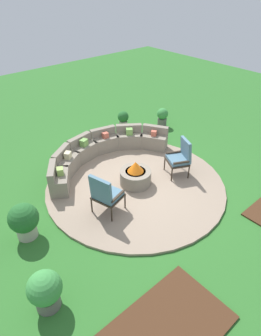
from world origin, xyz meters
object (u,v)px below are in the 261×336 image
object	(u,v)px
lounge_chair_front_right	(180,156)
potted_plant_1	(24,220)
lounge_chair_front_left	(105,194)
potted_plant_2	(45,290)
curved_stone_bench	(102,151)
fire_pit	(135,175)
potted_plant_0	(123,119)
potted_plant_3	(162,117)

from	to	relation	value
lounge_chair_front_right	potted_plant_1	distance (m)	4.24
lounge_chair_front_left	potted_plant_2	size ratio (longest dim) A/B	1.37
potted_plant_1	lounge_chair_front_right	bearing A→B (deg)	-8.75
lounge_chair_front_left	lounge_chair_front_right	world-z (taller)	lounge_chair_front_left
curved_stone_bench	potted_plant_2	size ratio (longest dim) A/B	5.19
fire_pit	lounge_chair_front_right	xyz separation A→B (m)	(1.23, -0.45, 0.29)
lounge_chair_front_left	potted_plant_1	world-z (taller)	lounge_chair_front_left
potted_plant_0	potted_plant_3	xyz separation A→B (m)	(1.13, -0.86, 0.04)
potted_plant_0	lounge_chair_front_right	bearing A→B (deg)	-102.79
potted_plant_0	potted_plant_2	xyz separation A→B (m)	(-5.37, -4.43, 0.10)
lounge_chair_front_left	potted_plant_2	xyz separation A→B (m)	(-2.13, -1.17, -0.19)
lounge_chair_front_right	potted_plant_0	xyz separation A→B (m)	(0.76, 3.33, -0.28)
potted_plant_1	curved_stone_bench	bearing A→B (deg)	24.25
lounge_chair_front_right	potted_plant_3	xyz separation A→B (m)	(1.89, 2.47, -0.24)
potted_plant_0	potted_plant_1	xyz separation A→B (m)	(-4.95, -2.69, 0.13)
potted_plant_2	potted_plant_0	bearing A→B (deg)	39.49
lounge_chair_front_right	fire_pit	bearing A→B (deg)	96.19
curved_stone_bench	lounge_chair_front_left	distance (m)	2.34
fire_pit	potted_plant_0	distance (m)	3.50
curved_stone_bench	lounge_chair_front_right	xyz separation A→B (m)	(1.19, -2.00, 0.26)
lounge_chair_front_left	lounge_chair_front_right	bearing A→B (deg)	72.52
potted_plant_3	potted_plant_2	bearing A→B (deg)	-151.28
fire_pit	lounge_chair_front_left	distance (m)	1.35
curved_stone_bench	potted_plant_3	xyz separation A→B (m)	(3.08, 0.47, 0.02)
fire_pit	curved_stone_bench	distance (m)	1.55
fire_pit	potted_plant_3	world-z (taller)	fire_pit
curved_stone_bench	potted_plant_0	bearing A→B (deg)	34.46
fire_pit	potted_plant_3	distance (m)	3.71
potted_plant_1	potted_plant_2	size ratio (longest dim) A/B	1.06
lounge_chair_front_left	potted_plant_1	distance (m)	1.81
fire_pit	potted_plant_3	xyz separation A→B (m)	(3.11, 2.02, 0.05)
fire_pit	lounge_chair_front_left	world-z (taller)	lounge_chair_front_left
fire_pit	potted_plant_0	bearing A→B (deg)	55.46
fire_pit	potted_plant_2	world-z (taller)	potted_plant_2
fire_pit	potted_plant_3	bearing A→B (deg)	32.93
curved_stone_bench	lounge_chair_front_right	distance (m)	2.34
fire_pit	lounge_chair_front_left	size ratio (longest dim) A/B	0.76
curved_stone_bench	potted_plant_2	world-z (taller)	potted_plant_2
potted_plant_1	potted_plant_3	size ratio (longest dim) A/B	1.23
potted_plant_2	lounge_chair_front_left	bearing A→B (deg)	28.69
potted_plant_0	potted_plant_2	world-z (taller)	potted_plant_2
lounge_chair_front_right	potted_plant_3	world-z (taller)	lounge_chair_front_right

